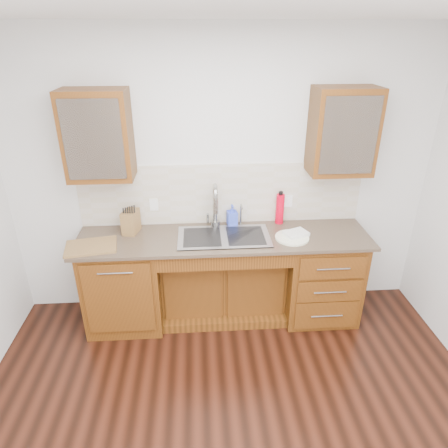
{
  "coord_description": "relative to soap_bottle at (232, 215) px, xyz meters",
  "views": [
    {
      "loc": [
        -0.22,
        -1.82,
        2.62
      ],
      "look_at": [
        0.0,
        1.4,
        1.05
      ],
      "focal_mm": 32.0,
      "sensor_mm": 36.0,
      "label": 1
    }
  ],
  "objects": [
    {
      "name": "wall_back",
      "position": [
        -0.1,
        0.13,
        0.34
      ],
      "size": [
        4.0,
        0.1,
        2.7
      ],
      "primitive_type": "cube",
      "color": "silver",
      "rests_on": "ground"
    },
    {
      "name": "cutting_board",
      "position": [
        -1.27,
        -0.37,
        -0.09
      ],
      "size": [
        0.48,
        0.37,
        0.02
      ],
      "primitive_type": "cube",
      "rotation": [
        0.0,
        0.0,
        0.17
      ],
      "color": "brown",
      "rests_on": "countertop"
    },
    {
      "name": "backsplash",
      "position": [
        -0.1,
        0.07,
        0.19
      ],
      "size": [
        2.7,
        0.02,
        0.59
      ],
      "primitive_type": "cube",
      "color": "beige",
      "rests_on": "wall_back"
    },
    {
      "name": "cup_left_b",
      "position": [
        -1.03,
        -0.09,
        0.76
      ],
      "size": [
        0.1,
        0.1,
        0.09
      ],
      "primitive_type": "imported",
      "rotation": [
        0.0,
        0.0,
        0.07
      ],
      "color": "white",
      "rests_on": "upper_cabinet_left"
    },
    {
      "name": "cup_right_b",
      "position": [
        1.02,
        -0.09,
        0.76
      ],
      "size": [
        0.12,
        0.12,
        0.09
      ],
      "primitive_type": "imported",
      "rotation": [
        0.0,
        0.0,
        -0.42
      ],
      "color": "silver",
      "rests_on": "upper_cabinet_right"
    },
    {
      "name": "base_cabinet_right",
      "position": [
        0.85,
        -0.23,
        -0.57
      ],
      "size": [
        0.7,
        0.62,
        0.88
      ],
      "primitive_type": "cube",
      "color": "#593014",
      "rests_on": "ground"
    },
    {
      "name": "outlet_left",
      "position": [
        -0.75,
        0.06,
        0.11
      ],
      "size": [
        0.08,
        0.01,
        0.12
      ],
      "primitive_type": "cube",
      "color": "white",
      "rests_on": "backsplash"
    },
    {
      "name": "water_bottle",
      "position": [
        0.47,
        0.01,
        0.05
      ],
      "size": [
        0.1,
        0.1,
        0.3
      ],
      "primitive_type": "cylinder",
      "rotation": [
        0.0,
        0.0,
        -0.22
      ],
      "color": "red",
      "rests_on": "countertop"
    },
    {
      "name": "base_cabinet_center",
      "position": [
        -0.1,
        -0.14,
        -0.66
      ],
      "size": [
        1.2,
        0.44,
        0.7
      ],
      "primitive_type": "cube",
      "color": "#593014",
      "rests_on": "ground"
    },
    {
      "name": "filter_tap",
      "position": [
        0.08,
        -0.02,
        0.02
      ],
      "size": [
        0.02,
        0.02,
        0.24
      ],
      "primitive_type": "cylinder",
      "color": "#999993",
      "rests_on": "countertop"
    },
    {
      "name": "dish_towel",
      "position": [
        0.56,
        -0.29,
        -0.07
      ],
      "size": [
        0.25,
        0.22,
        0.03
      ],
      "primitive_type": "cube",
      "rotation": [
        0.0,
        0.0,
        0.39
      ],
      "color": "white",
      "rests_on": "plate"
    },
    {
      "name": "cup_right_a",
      "position": [
        0.91,
        -0.09,
        0.76
      ],
      "size": [
        0.14,
        0.14,
        0.09
      ],
      "primitive_type": "imported",
      "rotation": [
        0.0,
        0.0,
        0.33
      ],
      "color": "white",
      "rests_on": "upper_cabinet_right"
    },
    {
      "name": "faucet",
      "position": [
        -0.17,
        -0.03,
        0.1
      ],
      "size": [
        0.04,
        0.04,
        0.4
      ],
      "primitive_type": "cylinder",
      "color": "#999993",
      "rests_on": "countertop"
    },
    {
      "name": "base_cabinet_left",
      "position": [
        -1.05,
        -0.23,
        -0.57
      ],
      "size": [
        0.7,
        0.62,
        0.88
      ],
      "primitive_type": "cube",
      "color": "#593014",
      "rests_on": "ground"
    },
    {
      "name": "outlet_right",
      "position": [
        0.55,
        0.06,
        0.11
      ],
      "size": [
        0.08,
        0.01,
        0.12
      ],
      "primitive_type": "cube",
      "color": "white",
      "rests_on": "backsplash"
    },
    {
      "name": "countertop",
      "position": [
        -0.1,
        -0.24,
        -0.12
      ],
      "size": [
        2.7,
        0.65,
        0.03
      ],
      "primitive_type": "cube",
      "color": "#84705B",
      "rests_on": "base_cabinet_left"
    },
    {
      "name": "upper_cabinet_left",
      "position": [
        -1.15,
        -0.09,
        0.81
      ],
      "size": [
        0.55,
        0.34,
        0.75
      ],
      "primitive_type": "cube",
      "color": "#593014",
      "rests_on": "wall_back"
    },
    {
      "name": "soap_bottle",
      "position": [
        0.0,
        0.0,
        0.0
      ],
      "size": [
        0.11,
        0.11,
        0.21
      ],
      "primitive_type": "imported",
      "rotation": [
        0.0,
        0.0,
        0.17
      ],
      "color": "blue",
      "rests_on": "countertop"
    },
    {
      "name": "plate",
      "position": [
        0.52,
        -0.33,
        -0.09
      ],
      "size": [
        0.39,
        0.39,
        0.02
      ],
      "primitive_type": "cylinder",
      "rotation": [
        0.0,
        0.0,
        0.32
      ],
      "color": "#EEEFCA",
      "rests_on": "countertop"
    },
    {
      "name": "upper_cabinet_right",
      "position": [
        0.95,
        -0.09,
        0.81
      ],
      "size": [
        0.55,
        0.34,
        0.75
      ],
      "primitive_type": "cube",
      "color": "#593014",
      "rests_on": "wall_back"
    },
    {
      "name": "cup_left_a",
      "position": [
        -1.23,
        -0.09,
        0.76
      ],
      "size": [
        0.13,
        0.13,
        0.09
      ],
      "primitive_type": "imported",
      "rotation": [
        0.0,
        0.0,
        0.13
      ],
      "color": "white",
      "rests_on": "upper_cabinet_left"
    },
    {
      "name": "sink",
      "position": [
        -0.1,
        -0.26,
        -0.19
      ],
      "size": [
        0.84,
        0.46,
        0.19
      ],
      "primitive_type": "cube",
      "color": "#9E9EA5",
      "rests_on": "countertop"
    },
    {
      "name": "knife_block",
      "position": [
        -0.95,
        -0.1,
        0.01
      ],
      "size": [
        0.16,
        0.22,
        0.22
      ],
      "primitive_type": "cube",
      "rotation": [
        0.0,
        0.0,
        -0.25
      ],
      "color": "olive",
      "rests_on": "countertop"
    }
  ]
}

